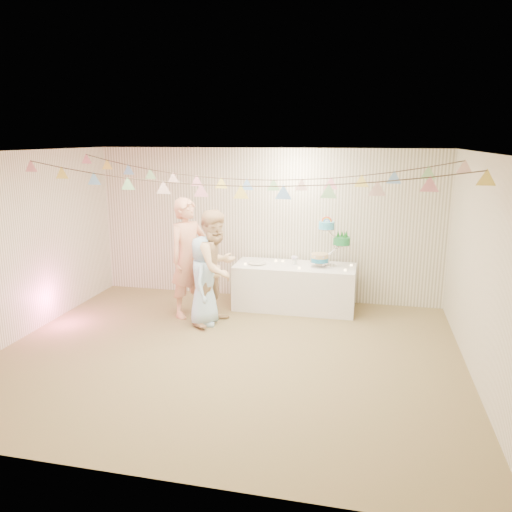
% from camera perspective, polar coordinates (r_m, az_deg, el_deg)
% --- Properties ---
extents(floor, '(6.00, 6.00, 0.00)m').
position_cam_1_polar(floor, '(6.68, -3.24, -11.14)').
color(floor, brown).
rests_on(floor, ground).
extents(ceiling, '(6.00, 6.00, 0.00)m').
position_cam_1_polar(ceiling, '(6.07, -3.57, 11.77)').
color(ceiling, white).
rests_on(ceiling, ground).
extents(back_wall, '(6.00, 6.00, 0.00)m').
position_cam_1_polar(back_wall, '(8.63, 1.17, 3.60)').
color(back_wall, white).
rests_on(back_wall, ground).
extents(front_wall, '(6.00, 6.00, 0.00)m').
position_cam_1_polar(front_wall, '(4.02, -13.34, -8.48)').
color(front_wall, white).
rests_on(front_wall, ground).
extents(left_wall, '(5.00, 5.00, 0.00)m').
position_cam_1_polar(left_wall, '(7.63, -25.62, 0.95)').
color(left_wall, white).
rests_on(left_wall, ground).
extents(right_wall, '(5.00, 5.00, 0.00)m').
position_cam_1_polar(right_wall, '(6.16, 24.55, -1.65)').
color(right_wall, white).
rests_on(right_wall, ground).
extents(table, '(1.96, 0.78, 0.74)m').
position_cam_1_polar(table, '(8.27, 4.43, -3.52)').
color(table, white).
rests_on(table, floor).
extents(cake_stand, '(0.68, 0.40, 0.76)m').
position_cam_1_polar(cake_stand, '(8.07, 8.44, 1.53)').
color(cake_stand, silver).
rests_on(cake_stand, table).
extents(cake_bottom, '(0.31, 0.31, 0.15)m').
position_cam_1_polar(cake_bottom, '(8.09, 7.28, -0.53)').
color(cake_bottom, teal).
rests_on(cake_bottom, cake_stand).
extents(cake_middle, '(0.27, 0.27, 0.22)m').
position_cam_1_polar(cake_middle, '(8.15, 9.75, 1.44)').
color(cake_middle, '#1C823F').
rests_on(cake_middle, cake_stand).
extents(cake_top_tier, '(0.25, 0.25, 0.19)m').
position_cam_1_polar(cake_top_tier, '(8.00, 8.06, 3.24)').
color(cake_top_tier, '#48B6E2').
rests_on(cake_top_tier, cake_stand).
extents(platter, '(0.30, 0.30, 0.02)m').
position_cam_1_polar(platter, '(8.22, 0.13, -0.75)').
color(platter, white).
rests_on(platter, table).
extents(posy, '(0.13, 0.13, 0.15)m').
position_cam_1_polar(posy, '(8.20, 4.42, -0.37)').
color(posy, white).
rests_on(posy, table).
extents(person_adult_a, '(0.74, 0.82, 1.88)m').
position_cam_1_polar(person_adult_a, '(7.84, -7.72, -0.23)').
color(person_adult_a, '#E39A77').
rests_on(person_adult_a, floor).
extents(person_adult_b, '(0.91, 1.02, 1.74)m').
position_cam_1_polar(person_adult_b, '(7.49, -4.58, -1.32)').
color(person_adult_b, '#E0B78A').
rests_on(person_adult_b, floor).
extents(person_child, '(0.48, 0.69, 1.36)m').
position_cam_1_polar(person_child, '(7.52, -5.98, -2.80)').
color(person_child, '#B4DEFF').
rests_on(person_child, floor).
extents(bunting_back, '(5.60, 1.10, 0.40)m').
position_cam_1_polar(bunting_back, '(7.15, -1.05, 10.03)').
color(bunting_back, pink).
rests_on(bunting_back, ceiling).
extents(bunting_front, '(5.60, 0.90, 0.36)m').
position_cam_1_polar(bunting_front, '(5.90, -4.07, 8.99)').
color(bunting_front, '#72A5E5').
rests_on(bunting_front, ceiling).
extents(tealight_0, '(0.04, 0.04, 0.03)m').
position_cam_1_polar(tealight_0, '(8.17, -1.24, -0.90)').
color(tealight_0, '#FFD88C').
rests_on(tealight_0, table).
extents(tealight_1, '(0.04, 0.04, 0.03)m').
position_cam_1_polar(tealight_1, '(8.39, 2.29, -0.52)').
color(tealight_1, '#FFD88C').
rests_on(tealight_1, table).
extents(tealight_2, '(0.04, 0.04, 0.03)m').
position_cam_1_polar(tealight_2, '(7.94, 4.96, -1.37)').
color(tealight_2, '#FFD88C').
rests_on(tealight_2, table).
extents(tealight_3, '(0.04, 0.04, 0.03)m').
position_cam_1_polar(tealight_3, '(8.34, 7.07, -0.71)').
color(tealight_3, '#FFD88C').
rests_on(tealight_3, table).
extents(tealight_4, '(0.04, 0.04, 0.03)m').
position_cam_1_polar(tealight_4, '(7.92, 10.17, -1.58)').
color(tealight_4, '#FFD88C').
rests_on(tealight_4, table).
extents(tealight_5, '(0.04, 0.04, 0.03)m').
position_cam_1_polar(tealight_5, '(8.24, 10.83, -1.02)').
color(tealight_5, '#FFD88C').
rests_on(tealight_5, table).
extents(tealight_6, '(0.04, 0.04, 0.03)m').
position_cam_1_polar(tealight_6, '(8.37, 3.09, -0.57)').
color(tealight_6, '#FFD88C').
rests_on(tealight_6, table).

